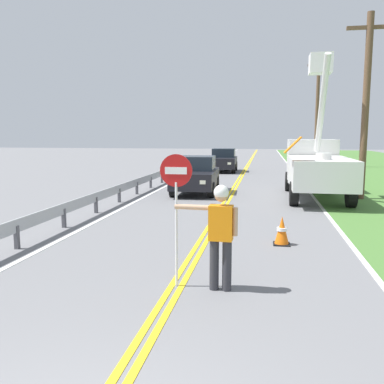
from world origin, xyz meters
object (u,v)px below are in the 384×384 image
oncoming_sedan_second (224,160)px  utility_pole_near (366,104)px  oncoming_sedan_nearest (196,175)px  utility_pole_mid (317,111)px  flagger_worker (220,231)px  traffic_cone_lead (282,231)px  stop_sign_paddle (176,190)px  utility_bucket_truck (316,164)px

oncoming_sedan_second → utility_pole_near: 14.20m
oncoming_sedan_nearest → utility_pole_mid: bearing=67.2°
oncoming_sedan_nearest → oncoming_sedan_second: 11.51m
flagger_worker → traffic_cone_lead: size_ratio=2.61×
stop_sign_paddle → utility_pole_mid: (5.68, 29.02, 2.96)m
stop_sign_paddle → traffic_cone_lead: (1.94, 3.16, -1.37)m
oncoming_sedan_second → utility_pole_near: size_ratio=0.55×
utility_pole_near → utility_bucket_truck: bearing=171.6°
oncoming_sedan_nearest → utility_pole_mid: utility_pole_mid is taller
flagger_worker → utility_bucket_truck: bearing=75.9°
utility_pole_mid → oncoming_sedan_second: bearing=-140.7°
stop_sign_paddle → traffic_cone_lead: bearing=58.5°
utility_bucket_truck → utility_pole_near: 3.12m
utility_bucket_truck → flagger_worker: bearing=-104.1°
utility_pole_mid → utility_bucket_truck: bearing=-96.6°
flagger_worker → oncoming_sedan_nearest: 11.93m
stop_sign_paddle → utility_pole_near: size_ratio=0.31×
stop_sign_paddle → oncoming_sedan_second: (-1.50, 23.16, -0.88)m
utility_pole_mid → traffic_cone_lead: (-3.74, -25.86, -4.34)m
utility_bucket_truck → oncoming_sedan_second: bearing=113.8°
utility_bucket_truck → oncoming_sedan_second: 12.79m
oncoming_sedan_second → traffic_cone_lead: bearing=-80.2°
stop_sign_paddle → utility_pole_near: (5.50, 11.20, 2.23)m
stop_sign_paddle → oncoming_sedan_nearest: bearing=97.9°
utility_bucket_truck → traffic_cone_lead: utility_bucket_truck is taller
oncoming_sedan_nearest → traffic_cone_lead: 9.22m
stop_sign_paddle → utility_pole_near: 12.67m
utility_bucket_truck → utility_pole_near: size_ratio=0.91×
utility_bucket_truck → stop_sign_paddle: bearing=-107.7°
flagger_worker → oncoming_sedan_nearest: bearing=101.6°
flagger_worker → oncoming_sedan_second: (-2.27, 23.19, -0.21)m
flagger_worker → utility_bucket_truck: 11.87m
stop_sign_paddle → utility_bucket_truck: size_ratio=0.34×
flagger_worker → utility_pole_near: size_ratio=0.24×
stop_sign_paddle → flagger_worker: bearing=-2.6°
flagger_worker → stop_sign_paddle: (-0.77, 0.03, 0.66)m
flagger_worker → oncoming_sedan_second: 23.30m
flagger_worker → traffic_cone_lead: flagger_worker is taller
utility_pole_mid → flagger_worker: bearing=-99.6°
oncoming_sedan_nearest → flagger_worker: bearing=-78.4°
oncoming_sedan_nearest → oncoming_sedan_second: (0.12, 11.51, 0.00)m
stop_sign_paddle → oncoming_sedan_second: 23.22m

